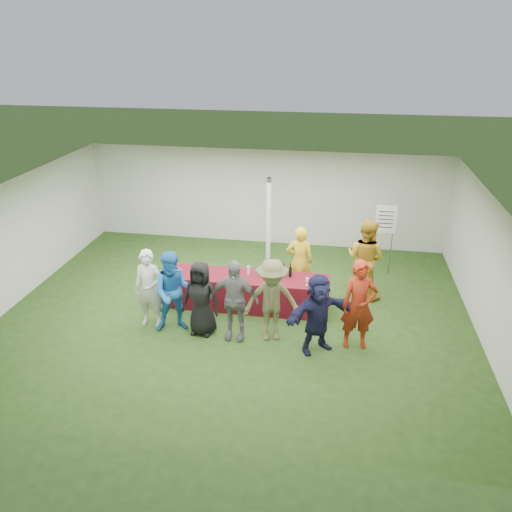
% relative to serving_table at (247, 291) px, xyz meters
% --- Properties ---
extents(ground, '(60.00, 60.00, 0.00)m').
position_rel_serving_table_xyz_m(ground, '(-0.18, -0.22, -0.38)').
color(ground, '#284719').
rests_on(ground, ground).
extents(tent, '(10.00, 10.00, 10.00)m').
position_rel_serving_table_xyz_m(tent, '(0.32, 0.98, 0.98)').
color(tent, white).
rests_on(tent, ground).
extents(serving_table, '(3.60, 0.80, 0.75)m').
position_rel_serving_table_xyz_m(serving_table, '(0.00, 0.00, 0.00)').
color(serving_table, maroon).
rests_on(serving_table, ground).
extents(wine_bottles, '(0.66, 0.11, 0.32)m').
position_rel_serving_table_xyz_m(wine_bottles, '(0.63, 0.14, 0.50)').
color(wine_bottles, black).
rests_on(wine_bottles, serving_table).
extents(wine_glasses, '(2.83, 0.17, 0.16)m').
position_rel_serving_table_xyz_m(wine_glasses, '(-0.54, -0.25, 0.49)').
color(wine_glasses, silver).
rests_on(wine_glasses, serving_table).
extents(water_bottle, '(0.07, 0.07, 0.23)m').
position_rel_serving_table_xyz_m(water_bottle, '(0.02, 0.08, 0.48)').
color(water_bottle, silver).
rests_on(water_bottle, serving_table).
extents(bar_towel, '(0.25, 0.18, 0.03)m').
position_rel_serving_table_xyz_m(bar_towel, '(1.56, 0.05, 0.39)').
color(bar_towel, white).
rests_on(bar_towel, serving_table).
extents(dump_bucket, '(0.22, 0.22, 0.18)m').
position_rel_serving_table_xyz_m(dump_bucket, '(1.53, -0.22, 0.46)').
color(dump_bucket, slate).
rests_on(dump_bucket, serving_table).
extents(wine_list_sign, '(0.50, 0.03, 1.80)m').
position_rel_serving_table_xyz_m(wine_list_sign, '(3.03, 2.23, 0.94)').
color(wine_list_sign, slate).
rests_on(wine_list_sign, ground).
extents(staff_pourer, '(0.63, 0.42, 1.69)m').
position_rel_serving_table_xyz_m(staff_pourer, '(1.08, 0.74, 0.47)').
color(staff_pourer, gold).
rests_on(staff_pourer, ground).
extents(staff_back, '(1.14, 1.06, 1.86)m').
position_rel_serving_table_xyz_m(staff_back, '(2.54, 0.97, 0.56)').
color(staff_back, '#BF8A20').
rests_on(staff_back, ground).
extents(customer_0, '(0.62, 0.41, 1.68)m').
position_rel_serving_table_xyz_m(customer_0, '(-1.83, -1.05, 0.46)').
color(customer_0, silver).
rests_on(customer_0, ground).
extents(customer_1, '(0.99, 0.86, 1.72)m').
position_rel_serving_table_xyz_m(customer_1, '(-1.27, -1.16, 0.49)').
color(customer_1, '#1D67B4').
rests_on(customer_1, ground).
extents(customer_2, '(0.81, 0.57, 1.56)m').
position_rel_serving_table_xyz_m(customer_2, '(-0.71, -1.18, 0.41)').
color(customer_2, black).
rests_on(customer_2, ground).
extents(customer_3, '(1.00, 0.45, 1.69)m').
position_rel_serving_table_xyz_m(customer_3, '(-0.03, -1.24, 0.47)').
color(customer_3, slate).
rests_on(customer_3, ground).
extents(customer_4, '(1.22, 0.86, 1.72)m').
position_rel_serving_table_xyz_m(customer_4, '(0.71, -1.17, 0.48)').
color(customer_4, brown).
rests_on(customer_4, ground).
extents(customer_5, '(1.48, 1.24, 1.60)m').
position_rel_serving_table_xyz_m(customer_5, '(1.61, -1.41, 0.42)').
color(customer_5, '#171938').
rests_on(customer_5, ground).
extents(customer_6, '(0.72, 0.53, 1.81)m').
position_rel_serving_table_xyz_m(customer_6, '(2.36, -1.16, 0.53)').
color(customer_6, maroon).
rests_on(customer_6, ground).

